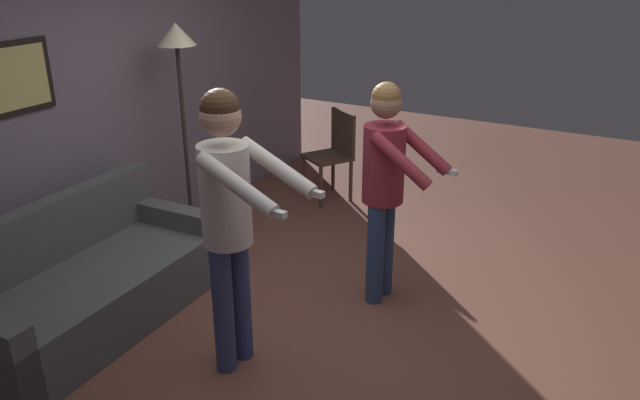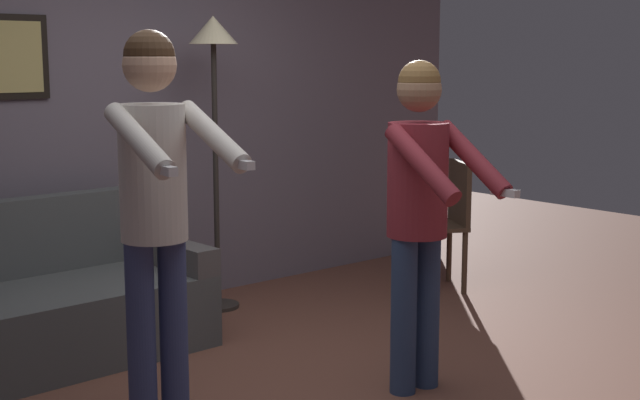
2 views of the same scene
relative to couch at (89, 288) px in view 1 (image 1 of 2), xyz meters
name	(u,v)px [view 1 (image 1 of 2)]	position (x,y,z in m)	size (l,w,h in m)	color
ground_plane	(321,322)	(0.78, -1.44, -0.28)	(12.00, 12.00, 0.00)	brown
back_wall_assembly	(90,111)	(0.77, 0.63, 1.03)	(6.40, 0.09, 2.60)	slate
couch	(89,288)	(0.00, 0.00, 0.00)	(1.92, 0.90, 0.87)	#515454
torchiere_lamp	(179,65)	(1.40, 0.24, 1.32)	(0.32, 0.32, 1.93)	#332D28
person_standing_left	(229,206)	(0.11, -1.19, 0.82)	(0.48, 0.74, 1.79)	#384271
person_standing_right	(385,175)	(1.31, -1.67, 0.72)	(0.46, 0.65, 1.66)	navy
dining_chair_distant	(334,150)	(2.95, -0.41, 0.25)	(0.58, 0.58, 0.93)	#4C3828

